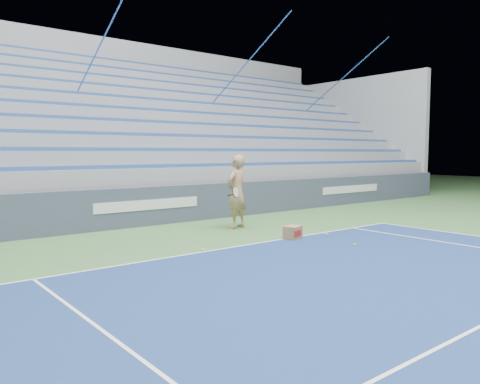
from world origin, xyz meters
name	(u,v)px	position (x,y,z in m)	size (l,w,h in m)	color
sponsor_barrier	(146,206)	(0.00, 15.88, 0.55)	(30.00, 0.32, 1.10)	#3B435A
bleachers	(73,145)	(0.00, 21.60, 2.36)	(31.00, 9.15, 7.30)	#919499
tennis_player	(237,192)	(1.70, 13.91, 1.00)	(1.02, 0.95, 2.00)	tan
ball_box	(293,232)	(1.73, 11.79, 0.16)	(0.50, 0.43, 0.32)	olive
tennis_ball_0	(289,238)	(1.66, 11.84, 0.03)	(0.07, 0.07, 0.07)	#B9D52B
tennis_ball_1	(203,250)	(-0.74, 11.97, 0.03)	(0.07, 0.07, 0.07)	#B9D52B
tennis_ball_2	(355,245)	(2.16, 10.32, 0.03)	(0.07, 0.07, 0.07)	#B9D52B
tennis_ball_3	(326,234)	(2.69, 11.59, 0.03)	(0.07, 0.07, 0.07)	#B9D52B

